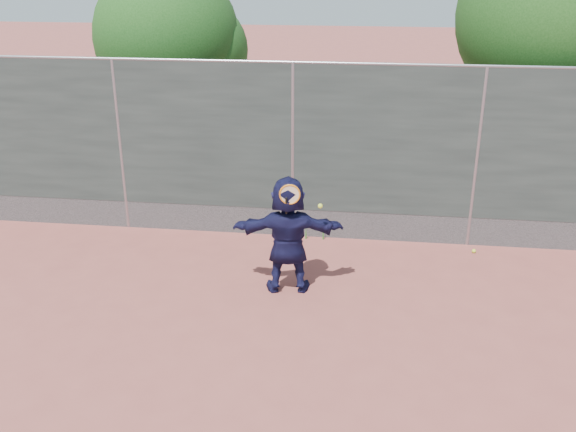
# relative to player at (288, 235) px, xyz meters

# --- Properties ---
(ground) EXTENTS (80.00, 80.00, 0.00)m
(ground) POSITION_rel_player_xyz_m (-0.17, -1.56, -0.87)
(ground) COLOR #9E4C42
(ground) RESTS_ON ground
(player) EXTENTS (1.66, 0.71, 1.74)m
(player) POSITION_rel_player_xyz_m (0.00, 0.00, 0.00)
(player) COLOR #16163D
(player) RESTS_ON ground
(ball_ground) EXTENTS (0.07, 0.07, 0.07)m
(ball_ground) POSITION_rel_player_xyz_m (2.90, 1.61, -0.83)
(ball_ground) COLOR #D7F135
(ball_ground) RESTS_ON ground
(fence) EXTENTS (20.00, 0.06, 3.03)m
(fence) POSITION_rel_player_xyz_m (-0.17, 1.94, 0.71)
(fence) COLOR #38423D
(fence) RESTS_ON ground
(swing_action) EXTENTS (0.60, 0.15, 0.51)m
(swing_action) POSITION_rel_player_xyz_m (0.09, -0.19, 0.65)
(swing_action) COLOR orange
(swing_action) RESTS_ON ground
(tree_right) EXTENTS (3.78, 3.60, 5.39)m
(tree_right) POSITION_rel_player_xyz_m (4.51, 4.19, 2.62)
(tree_right) COLOR #382314
(tree_right) RESTS_ON ground
(tree_left) EXTENTS (3.15, 3.00, 4.53)m
(tree_left) POSITION_rel_player_xyz_m (-3.02, 4.99, 2.07)
(tree_left) COLOR #382314
(tree_left) RESTS_ON ground
(weed_clump) EXTENTS (0.68, 0.07, 0.30)m
(weed_clump) POSITION_rel_player_xyz_m (0.12, 1.82, -0.73)
(weed_clump) COLOR #387226
(weed_clump) RESTS_ON ground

